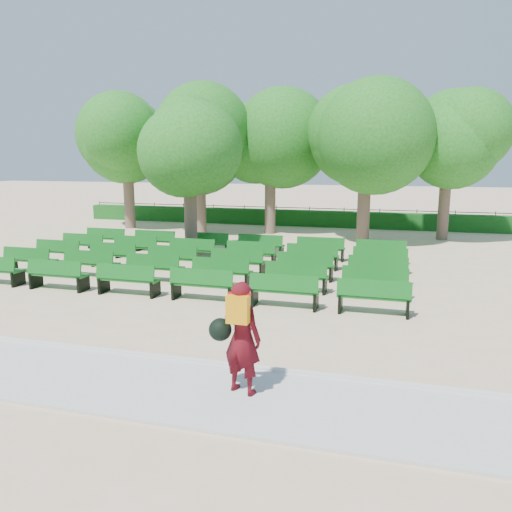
{
  "coord_description": "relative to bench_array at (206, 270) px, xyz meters",
  "views": [
    {
      "loc": [
        5.78,
        -14.55,
        3.85
      ],
      "look_at": [
        2.02,
        -1.0,
        1.1
      ],
      "focal_mm": 35.0,
      "sensor_mm": 36.0,
      "label": 1
    }
  ],
  "objects": [
    {
      "name": "person",
      "position": [
        3.83,
        -8.33,
        0.94
      ],
      "size": [
        0.93,
        0.63,
        1.88
      ],
      "rotation": [
        0.0,
        0.0,
        2.85
      ],
      "color": "#4E0B12",
      "rests_on": "ground"
    },
    {
      "name": "curb",
      "position": [
        0.35,
        -7.35,
        -0.04
      ],
      "size": [
        30.0,
        0.12,
        0.1
      ],
      "primitive_type": "cube",
      "color": "silver",
      "rests_on": "ground"
    },
    {
      "name": "ground",
      "position": [
        0.35,
        -1.1,
        -0.09
      ],
      "size": [
        120.0,
        120.0,
        0.0
      ],
      "primitive_type": "plane",
      "color": "#D3B28C"
    },
    {
      "name": "fence",
      "position": [
        0.35,
        13.3,
        -0.09
      ],
      "size": [
        26.0,
        0.1,
        1.02
      ],
      "primitive_type": null,
      "color": "black",
      "rests_on": "ground"
    },
    {
      "name": "bench_array",
      "position": [
        0.0,
        0.0,
        0.0
      ],
      "size": [
        1.83,
        0.62,
        1.14
      ],
      "rotation": [
        0.0,
        0.0,
        -0.03
      ],
      "color": "#105D18",
      "rests_on": "ground"
    },
    {
      "name": "tree_line",
      "position": [
        0.35,
        8.9,
        -0.09
      ],
      "size": [
        21.8,
        6.8,
        7.04
      ],
      "primitive_type": null,
      "color": "#24721F",
      "rests_on": "ground"
    },
    {
      "name": "hedge",
      "position": [
        0.35,
        12.9,
        0.36
      ],
      "size": [
        26.0,
        0.7,
        0.9
      ],
      "primitive_type": "cube",
      "color": "#155519",
      "rests_on": "ground"
    },
    {
      "name": "tree_among",
      "position": [
        -1.53,
        2.38,
        3.9
      ],
      "size": [
        4.04,
        4.04,
        5.84
      ],
      "color": "brown",
      "rests_on": "ground"
    },
    {
      "name": "paving",
      "position": [
        0.35,
        -8.5,
        -0.06
      ],
      "size": [
        30.0,
        2.2,
        0.06
      ],
      "primitive_type": "cube",
      "color": "beige",
      "rests_on": "ground"
    }
  ]
}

